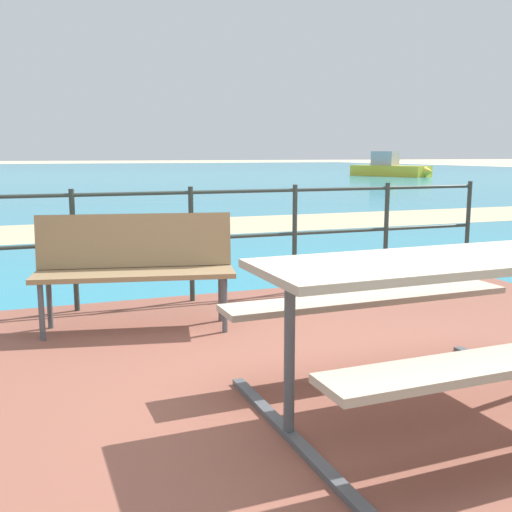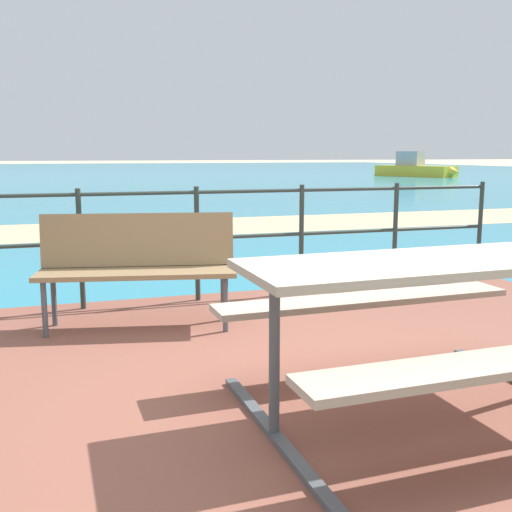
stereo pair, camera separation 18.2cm
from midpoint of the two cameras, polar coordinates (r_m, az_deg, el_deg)
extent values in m
plane|color=beige|center=(3.22, 5.54, -15.03)|extent=(240.00, 240.00, 0.00)
cube|color=brown|center=(3.21, 5.55, -14.55)|extent=(6.40, 5.20, 0.06)
cube|color=teal|center=(42.72, -16.26, 7.53)|extent=(90.00, 90.00, 0.01)
cube|color=tan|center=(10.99, -11.46, 2.52)|extent=(54.00, 2.64, 0.01)
cube|color=tan|center=(3.01, 17.47, -0.69)|extent=(1.80, 0.71, 0.04)
cube|color=tan|center=(2.67, 24.37, -9.28)|extent=(1.79, 0.31, 0.04)
cube|color=tan|center=(3.53, 11.80, -4.09)|extent=(1.79, 0.31, 0.04)
cylinder|color=#4C5156|center=(2.73, 3.70, -9.63)|extent=(0.05, 0.05, 0.77)
cube|color=#4C5156|center=(2.87, 3.61, -16.57)|extent=(0.10, 1.38, 0.03)
cube|color=#8C704C|center=(4.46, -10.11, -1.59)|extent=(1.49, 0.68, 0.04)
cube|color=#8C704C|center=(4.60, -10.05, 1.54)|extent=(1.42, 0.35, 0.40)
cylinder|color=#4C5156|center=(4.45, -18.41, -4.76)|extent=(0.04, 0.04, 0.42)
cylinder|color=#4C5156|center=(4.73, -17.66, -3.86)|extent=(0.04, 0.04, 0.42)
cylinder|color=#4C5156|center=(4.36, -1.73, -4.55)|extent=(0.04, 0.04, 0.42)
cylinder|color=#4C5156|center=(4.65, -2.02, -3.64)|extent=(0.04, 0.04, 0.42)
cylinder|color=#2D3833|center=(5.13, -15.39, 0.60)|extent=(0.04, 0.04, 1.01)
cylinder|color=#2D3833|center=(5.26, -4.64, 1.14)|extent=(0.04, 0.04, 1.01)
cylinder|color=#2D3833|center=(5.56, 5.28, 1.59)|extent=(0.04, 0.04, 1.01)
cylinder|color=#2D3833|center=(6.01, 13.95, 1.96)|extent=(0.04, 0.04, 1.01)
cylinder|color=#2D3833|center=(6.58, 21.28, 2.23)|extent=(0.04, 0.04, 1.01)
cylinder|color=#2D3833|center=(5.21, -4.71, 6.07)|extent=(5.90, 0.03, 0.03)
cylinder|color=#2D3833|center=(5.25, -4.65, 1.68)|extent=(5.90, 0.03, 0.03)
cube|color=yellow|center=(37.39, 15.04, 7.83)|extent=(3.11, 5.19, 0.64)
cube|color=#A5A8AD|center=(37.60, 14.62, 8.99)|extent=(1.29, 1.74, 0.85)
cone|color=yellow|center=(35.82, 18.59, 7.59)|extent=(0.71, 0.67, 0.57)
camera|label=1|loc=(0.09, -88.75, 0.21)|focal=41.99mm
camera|label=2|loc=(0.09, 91.25, -0.21)|focal=41.99mm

